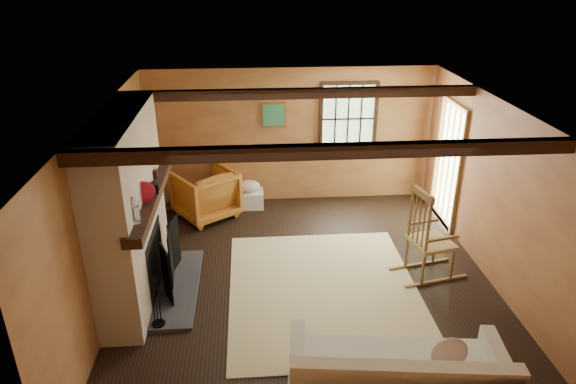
{
  "coord_description": "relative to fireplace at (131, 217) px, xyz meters",
  "views": [
    {
      "loc": [
        -0.72,
        -5.84,
        4.01
      ],
      "look_at": [
        -0.23,
        0.4,
        1.19
      ],
      "focal_mm": 32.0,
      "sensor_mm": 36.0,
      "label": 1
    }
  ],
  "objects": [
    {
      "name": "ground",
      "position": [
        2.23,
        0.0,
        -1.1
      ],
      "size": [
        5.5,
        5.5,
        0.0
      ],
      "primitive_type": "plane",
      "color": "black",
      "rests_on": "ground"
    },
    {
      "name": "room_envelope",
      "position": [
        2.45,
        0.26,
        0.53
      ],
      "size": [
        5.02,
        5.52,
        2.44
      ],
      "color": "#AF733E",
      "rests_on": "ground"
    },
    {
      "name": "fireplace",
      "position": [
        0.0,
        0.0,
        0.0
      ],
      "size": [
        1.02,
        2.3,
        2.4
      ],
      "color": "brown",
      "rests_on": "ground"
    },
    {
      "name": "rug",
      "position": [
        2.43,
        -0.2,
        -1.1
      ],
      "size": [
        2.5,
        3.0,
        0.01
      ],
      "primitive_type": "cube",
      "color": "tan",
      "rests_on": "ground"
    },
    {
      "name": "rocking_chair",
      "position": [
        3.88,
        0.09,
        -0.55
      ],
      "size": [
        1.04,
        0.69,
        1.32
      ],
      "rotation": [
        0.0,
        0.0,
        1.79
      ],
      "color": "tan",
      "rests_on": "ground"
    },
    {
      "name": "sofa",
      "position": [
        2.85,
        -2.2,
        -0.8
      ],
      "size": [
        2.16,
        1.16,
        0.84
      ],
      "rotation": [
        0.0,
        0.0,
        -0.12
      ],
      "color": "beige",
      "rests_on": "ground"
    },
    {
      "name": "firewood_pile",
      "position": [
        0.34,
        2.4,
        -0.97
      ],
      "size": [
        0.72,
        0.13,
        0.26
      ],
      "color": "brown",
      "rests_on": "ground"
    },
    {
      "name": "laundry_basket",
      "position": [
        1.46,
        2.46,
        -0.95
      ],
      "size": [
        0.5,
        0.38,
        0.3
      ],
      "primitive_type": "cube",
      "rotation": [
        0.0,
        0.0,
        -0.0
      ],
      "color": "white",
      "rests_on": "ground"
    },
    {
      "name": "basket_pillow",
      "position": [
        1.46,
        2.46,
        -0.7
      ],
      "size": [
        0.45,
        0.39,
        0.2
      ],
      "primitive_type": "ellipsoid",
      "rotation": [
        0.0,
        0.0,
        -0.19
      ],
      "color": "beige",
      "rests_on": "laundry_basket"
    },
    {
      "name": "armchair",
      "position": [
        0.72,
        2.14,
        -0.68
      ],
      "size": [
        1.27,
        1.27,
        0.84
      ],
      "primitive_type": "imported",
      "rotation": [
        0.0,
        0.0,
        -2.53
      ],
      "color": "#BF6026",
      "rests_on": "ground"
    }
  ]
}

